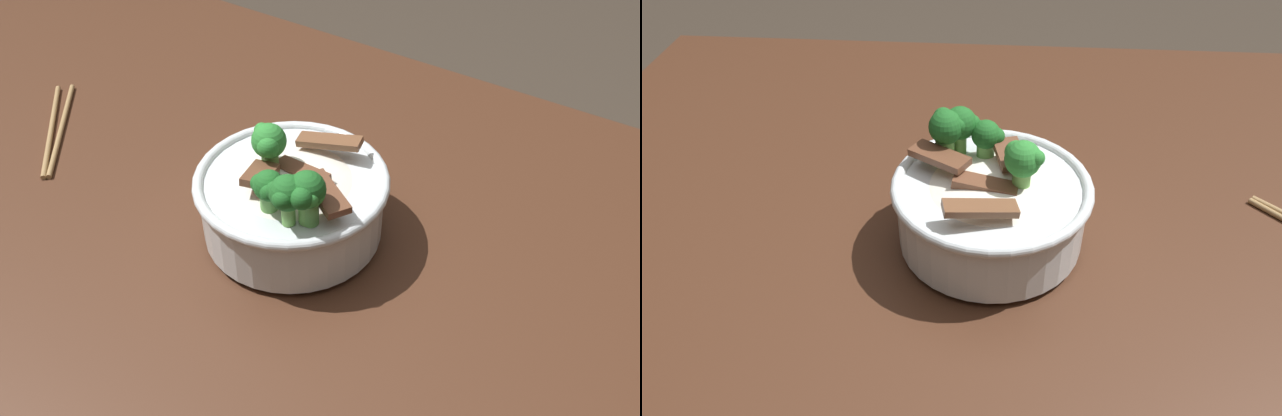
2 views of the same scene
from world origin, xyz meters
TOP-DOWN VIEW (x-y plane):
  - dining_table at (0.00, 0.00)m, footprint 1.42×0.96m
  - rice_bowl at (-0.12, -0.04)m, footprint 0.21×0.21m

SIDE VIEW (x-z plane):
  - dining_table at x=0.00m, z-range 0.29..1.09m
  - rice_bowl at x=-0.12m, z-range 0.79..0.93m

